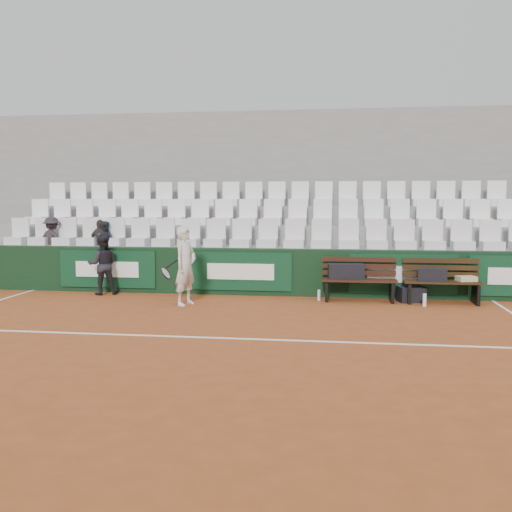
{
  "coord_description": "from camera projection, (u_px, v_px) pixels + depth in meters",
  "views": [
    {
      "loc": [
        1.81,
        -8.16,
        2.04
      ],
      "look_at": [
        0.33,
        2.4,
        1.0
      ],
      "focal_mm": 40.0,
      "sensor_mm": 36.0,
      "label": 1
    }
  ],
  "objects": [
    {
      "name": "spectator_a",
      "position": [
        51.0,
        221.0,
        13.44
      ],
      "size": [
        0.79,
        0.57,
        1.11
      ],
      "primitive_type": "imported",
      "rotation": [
        0.0,
        0.0,
        2.9
      ],
      "color": "#292026",
      "rests_on": "grandstand_tier_front"
    },
    {
      "name": "spectator_b",
      "position": [
        100.0,
        223.0,
        13.27
      ],
      "size": [
        0.65,
        0.38,
        1.05
      ],
      "primitive_type": "imported",
      "rotation": [
        0.0,
        0.0,
        2.92
      ],
      "color": "#37312C",
      "rests_on": "grandstand_tier_front"
    },
    {
      "name": "towel",
      "position": [
        466.0,
        279.0,
        11.27
      ],
      "size": [
        0.41,
        0.35,
        0.1
      ],
      "primitive_type": "cube",
      "rotation": [
        0.0,
        0.0,
        0.29
      ],
      "color": "#CEBC85",
      "rests_on": "bench_right"
    },
    {
      "name": "spectator_c",
      "position": [
        104.0,
        223.0,
        13.26
      ],
      "size": [
        0.51,
        0.4,
        1.01
      ],
      "primitive_type": "imported",
      "rotation": [
        0.0,
        0.0,
        3.18
      ],
      "color": "#1F262F",
      "rests_on": "grandstand_tier_front"
    },
    {
      "name": "water_bottle_far",
      "position": [
        425.0,
        300.0,
        10.98
      ],
      "size": [
        0.07,
        0.07,
        0.25
      ],
      "primitive_type": "cylinder",
      "color": "silver",
      "rests_on": "ground"
    },
    {
      "name": "ball_kid",
      "position": [
        103.0,
        264.0,
        12.35
      ],
      "size": [
        0.78,
        0.71,
        1.32
      ],
      "primitive_type": "imported",
      "rotation": [
        0.0,
        0.0,
        3.53
      ],
      "color": "black",
      "rests_on": "ground"
    },
    {
      "name": "water_bottle_near",
      "position": [
        319.0,
        295.0,
        11.64
      ],
      "size": [
        0.06,
        0.06,
        0.23
      ],
      "primitive_type": "cylinder",
      "color": "silver",
      "rests_on": "ground"
    },
    {
      "name": "sports_bag_ground",
      "position": [
        411.0,
        294.0,
        11.49
      ],
      "size": [
        0.58,
        0.45,
        0.31
      ],
      "primitive_type": "cube",
      "rotation": [
        0.0,
        0.0,
        0.3
      ],
      "color": "black",
      "rests_on": "ground"
    },
    {
      "name": "back_barrier",
      "position": [
        254.0,
        272.0,
        12.36
      ],
      "size": [
        18.0,
        0.34,
        1.0
      ],
      "color": "black",
      "rests_on": "ground"
    },
    {
      "name": "sports_bag_right",
      "position": [
        433.0,
        275.0,
        11.27
      ],
      "size": [
        0.59,
        0.34,
        0.26
      ],
      "primitive_type": "cube",
      "rotation": [
        0.0,
        0.0,
        -0.17
      ],
      "color": "black",
      "rests_on": "bench_right"
    },
    {
      "name": "bench_left",
      "position": [
        359.0,
        290.0,
        11.57
      ],
      "size": [
        1.5,
        0.56,
        0.45
      ],
      "primitive_type": "cube",
      "color": "#371B10",
      "rests_on": "ground"
    },
    {
      "name": "ground",
      "position": [
        212.0,
        338.0,
        8.49
      ],
      "size": [
        80.0,
        80.0,
        0.0
      ],
      "primitive_type": "plane",
      "color": "#984A22",
      "rests_on": "ground"
    },
    {
      "name": "grandstand_tier_front",
      "position": [
        255.0,
        268.0,
        13.0
      ],
      "size": [
        18.0,
        0.95,
        1.0
      ],
      "primitive_type": "cube",
      "color": "gray",
      "rests_on": "ground"
    },
    {
      "name": "seat_row_mid",
      "position": [
        260.0,
        212.0,
        13.64
      ],
      "size": [
        11.9,
        0.44,
        0.63
      ],
      "primitive_type": "cube",
      "color": "white",
      "rests_on": "grandstand_tier_mid"
    },
    {
      "name": "court_baseline",
      "position": [
        212.0,
        338.0,
        8.49
      ],
      "size": [
        18.0,
        0.06,
        0.01
      ],
      "primitive_type": "cube",
      "color": "white",
      "rests_on": "ground"
    },
    {
      "name": "sports_bag_left",
      "position": [
        346.0,
        271.0,
        11.6
      ],
      "size": [
        0.75,
        0.39,
        0.31
      ],
      "primitive_type": "cube",
      "rotation": [
        0.0,
        0.0,
        0.12
      ],
      "color": "black",
      "rests_on": "bench_left"
    },
    {
      "name": "grandstand_rear_wall",
      "position": [
        268.0,
        194.0,
        15.32
      ],
      "size": [
        18.0,
        0.3,
        4.4
      ],
      "primitive_type": "cube",
      "color": "gray",
      "rests_on": "ground"
    },
    {
      "name": "tennis_player",
      "position": [
        185.0,
        266.0,
        11.11
      ],
      "size": [
        0.77,
        0.66,
        1.54
      ],
      "color": "silver",
      "rests_on": "ground"
    },
    {
      "name": "grandstand_tier_back",
      "position": [
        265.0,
        242.0,
        14.83
      ],
      "size": [
        18.0,
        0.95,
        1.9
      ],
      "primitive_type": "cube",
      "color": "gray",
      "rests_on": "ground"
    },
    {
      "name": "grandstand_tier_mid",
      "position": [
        260.0,
        254.0,
        13.91
      ],
      "size": [
        18.0,
        0.95,
        1.45
      ],
      "primitive_type": "cube",
      "color": "gray",
      "rests_on": "ground"
    },
    {
      "name": "seat_row_back",
      "position": [
        264.0,
        194.0,
        14.53
      ],
      "size": [
        11.9,
        0.44,
        0.63
      ],
      "primitive_type": "cube",
      "color": "white",
      "rests_on": "grandstand_tier_back"
    },
    {
      "name": "bench_right",
      "position": [
        442.0,
        292.0,
        11.32
      ],
      "size": [
        1.5,
        0.56,
        0.45
      ],
      "primitive_type": "cube",
      "color": "#311E0E",
      "rests_on": "ground"
    },
    {
      "name": "seat_row_front",
      "position": [
        254.0,
        233.0,
        12.74
      ],
      "size": [
        11.9,
        0.44,
        0.63
      ],
      "primitive_type": "cube",
      "color": "silver",
      "rests_on": "grandstand_tier_front"
    }
  ]
}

